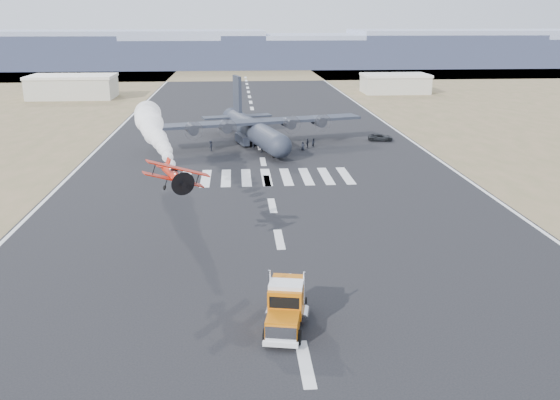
{
  "coord_description": "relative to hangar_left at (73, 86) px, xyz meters",
  "views": [
    {
      "loc": [
        -4.45,
        -35.47,
        22.87
      ],
      "look_at": [
        0.18,
        25.4,
        4.0
      ],
      "focal_mm": 38.0,
      "sensor_mm": 36.0,
      "label": 1
    }
  ],
  "objects": [
    {
      "name": "scrub_far",
      "position": [
        52.0,
        85.0,
        -3.41
      ],
      "size": [
        500.0,
        80.0,
        0.0
      ],
      "primitive_type": "cube",
      "color": "brown",
      "rests_on": "ground"
    },
    {
      "name": "ridge_seg_d",
      "position": [
        52.0,
        115.0,
        3.09
      ],
      "size": [
        150.0,
        50.0,
        13.0
      ],
      "primitive_type": "cube",
      "color": "#8690AA",
      "rests_on": "ground"
    },
    {
      "name": "support_vehicle",
      "position": [
        75.47,
        -69.39,
        -2.74
      ],
      "size": [
        5.11,
        3.03,
        1.33
      ],
      "primitive_type": "imported",
      "rotation": [
        0.0,
        0.0,
        1.39
      ],
      "color": "black",
      "rests_on": "ground"
    },
    {
      "name": "ground",
      "position": [
        52.0,
        -145.0,
        -3.41
      ],
      "size": [
        500.0,
        500.0,
        0.0
      ],
      "primitive_type": "plane",
      "color": "black",
      "rests_on": "ground"
    },
    {
      "name": "ridge_seg_c",
      "position": [
        -13.0,
        115.0,
        5.09
      ],
      "size": [
        150.0,
        50.0,
        17.0
      ],
      "primitive_type": "cube",
      "color": "#8690AA",
      "rests_on": "ground"
    },
    {
      "name": "crew_d",
      "position": [
        60.62,
        -74.83,
        -2.54
      ],
      "size": [
        0.94,
        1.14,
        1.74
      ],
      "primitive_type": "imported",
      "rotation": [
        0.0,
        0.0,
        4.22
      ],
      "color": "black",
      "rests_on": "ground"
    },
    {
      "name": "runway_markings",
      "position": [
        52.0,
        -85.0,
        -3.4
      ],
      "size": [
        60.0,
        260.0,
        0.01
      ],
      "primitive_type": null,
      "color": "silver",
      "rests_on": "ground"
    },
    {
      "name": "crew_b",
      "position": [
        54.83,
        -80.28,
        -2.6
      ],
      "size": [
        0.62,
        0.86,
        1.61
      ],
      "primitive_type": "imported",
      "rotation": [
        0.0,
        0.0,
        4.9
      ],
      "color": "black",
      "rests_on": "ground"
    },
    {
      "name": "crew_c",
      "position": [
        43.08,
        -75.97,
        -2.49
      ],
      "size": [
        0.87,
        1.29,
        1.83
      ],
      "primitive_type": "imported",
      "rotation": [
        0.0,
        0.0,
        4.42
      ],
      "color": "black",
      "rests_on": "ground"
    },
    {
      "name": "hangar_left",
      "position": [
        0.0,
        0.0,
        0.0
      ],
      "size": [
        24.5,
        14.5,
        6.7
      ],
      "color": "#AAA797",
      "rests_on": "ground"
    },
    {
      "name": "ridge_seg_f",
      "position": [
        182.0,
        115.0,
        5.09
      ],
      "size": [
        150.0,
        50.0,
        17.0
      ],
      "primitive_type": "cube",
      "color": "#8690AA",
      "rests_on": "ground"
    },
    {
      "name": "crew_e",
      "position": [
        59.57,
        -76.72,
        -2.62
      ],
      "size": [
        0.88,
        0.69,
        1.58
      ],
      "primitive_type": "imported",
      "rotation": [
        0.0,
        0.0,
        5.97
      ],
      "color": "black",
      "rests_on": "ground"
    },
    {
      "name": "crew_a",
      "position": [
        52.99,
        -78.35,
        -2.57
      ],
      "size": [
        0.79,
        0.79,
        1.68
      ],
      "primitive_type": "imported",
      "rotation": [
        0.0,
        0.0,
        2.34
      ],
      "color": "black",
      "rests_on": "ground"
    },
    {
      "name": "smoke_trail",
      "position": [
        35.82,
        -97.57,
        5.27
      ],
      "size": [
        8.93,
        33.67,
        4.0
      ],
      "rotation": [
        0.0,
        0.0,
        0.21
      ],
      "color": "white"
    },
    {
      "name": "ridge_seg_e",
      "position": [
        117.0,
        115.0,
        4.09
      ],
      "size": [
        150.0,
        50.0,
        15.0
      ],
      "primitive_type": "cube",
      "color": "#8690AA",
      "rests_on": "ground"
    },
    {
      "name": "crew_g",
      "position": [
        50.76,
        -75.44,
        -2.61
      ],
      "size": [
        0.75,
        0.75,
        1.59
      ],
      "primitive_type": "imported",
      "rotation": [
        0.0,
        0.0,
        0.74
      ],
      "color": "black",
      "rests_on": "ground"
    },
    {
      "name": "aerobatic_biplane",
      "position": [
        41.57,
        -125.0,
        5.02
      ],
      "size": [
        6.1,
        5.88,
        3.46
      ],
      "rotation": [
        0.0,
        0.35,
        0.21
      ],
      "color": "red"
    },
    {
      "name": "crew_h",
      "position": [
        61.82,
        -74.51,
        -2.55
      ],
      "size": [
        0.98,
        0.89,
        1.72
      ],
      "primitive_type": "imported",
      "rotation": [
        0.0,
        0.0,
        0.58
      ],
      "color": "black",
      "rests_on": "ground"
    },
    {
      "name": "semi_truck",
      "position": [
        51.12,
        -139.67,
        -1.6
      ],
      "size": [
        3.99,
        8.4,
        3.69
      ],
      "rotation": [
        0.0,
        0.0,
        -0.19
      ],
      "color": "black",
      "rests_on": "ground"
    },
    {
      "name": "transport_aircraft",
      "position": [
        50.91,
        -70.67,
        -0.39
      ],
      "size": [
        40.15,
        32.81,
        11.72
      ],
      "rotation": [
        0.0,
        0.0,
        0.26
      ],
      "color": "black",
      "rests_on": "ground"
    },
    {
      "name": "hangar_right",
      "position": [
        98.0,
        5.0,
        -0.4
      ],
      "size": [
        20.5,
        12.5,
        5.9
      ],
      "color": "#AAA797",
      "rests_on": "ground"
    },
    {
      "name": "crew_f",
      "position": [
        52.11,
        -78.02,
        -2.59
      ],
      "size": [
        1.29,
        1.53,
        1.64
      ],
      "primitive_type": "imported",
      "rotation": [
        0.0,
        0.0,
        4.09
      ],
      "color": "black",
      "rests_on": "ground"
    }
  ]
}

